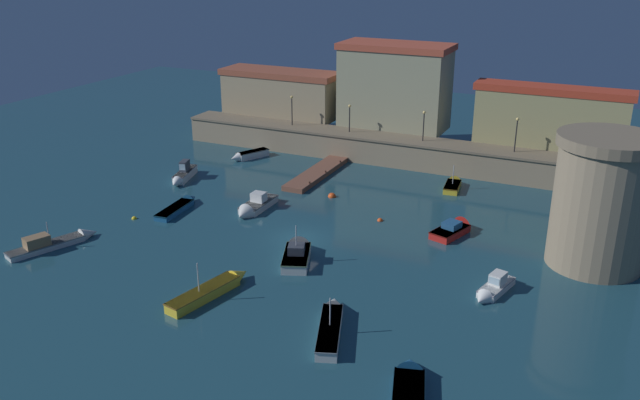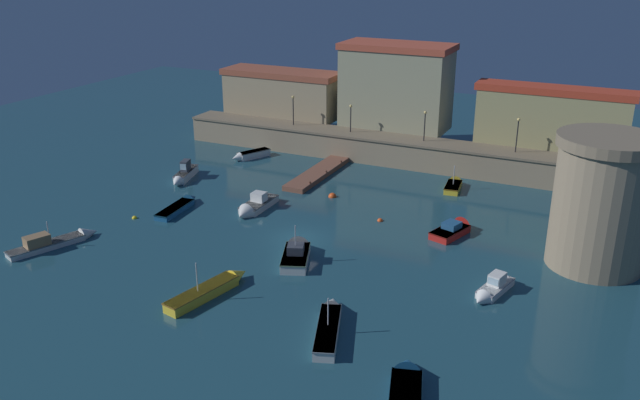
{
  "view_description": "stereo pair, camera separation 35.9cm",
  "coord_description": "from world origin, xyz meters",
  "px_view_note": "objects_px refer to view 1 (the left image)",
  "views": [
    {
      "loc": [
        22.87,
        -44.7,
        22.63
      ],
      "look_at": [
        0.0,
        4.14,
        1.99
      ],
      "focal_mm": 37.53,
      "sensor_mm": 36.0,
      "label": 1
    },
    {
      "loc": [
        23.19,
        -44.55,
        22.63
      ],
      "look_at": [
        0.0,
        4.14,
        1.99
      ],
      "focal_mm": 37.53,
      "sensor_mm": 36.0,
      "label": 2
    }
  ],
  "objects_px": {
    "mooring_buoy_1": "(380,221)",
    "moored_boat_7": "(56,242)",
    "quay_lamp_1": "(350,114)",
    "quay_lamp_3": "(517,129)",
    "moored_boat_0": "(297,252)",
    "moored_boat_5": "(493,289)",
    "moored_boat_4": "(181,206)",
    "moored_boat_2": "(248,155)",
    "fortress_tower": "(602,201)",
    "moored_boat_6": "(455,228)",
    "moored_boat_9": "(213,289)",
    "moored_boat_11": "(331,323)",
    "mooring_buoy_0": "(134,219)",
    "moored_boat_1": "(409,387)",
    "mooring_buoy_2": "(332,197)",
    "moored_boat_3": "(253,207)",
    "moored_boat_10": "(453,185)",
    "moored_boat_8": "(183,175)",
    "quay_lamp_0": "(292,106)",
    "quay_lamp_2": "(424,121)"
  },
  "relations": [
    {
      "from": "moored_boat_0",
      "to": "moored_boat_7",
      "type": "height_order",
      "value": "moored_boat_0"
    },
    {
      "from": "quay_lamp_2",
      "to": "moored_boat_9",
      "type": "distance_m",
      "value": 34.21
    },
    {
      "from": "quay_lamp_2",
      "to": "moored_boat_11",
      "type": "relative_size",
      "value": 0.46
    },
    {
      "from": "quay_lamp_1",
      "to": "moored_boat_5",
      "type": "relative_size",
      "value": 0.66
    },
    {
      "from": "moored_boat_8",
      "to": "moored_boat_3",
      "type": "bearing_deg",
      "value": 52.21
    },
    {
      "from": "moored_boat_0",
      "to": "moored_boat_3",
      "type": "relative_size",
      "value": 1.01
    },
    {
      "from": "quay_lamp_3",
      "to": "moored_boat_5",
      "type": "distance_m",
      "value": 26.05
    },
    {
      "from": "moored_boat_5",
      "to": "mooring_buoy_0",
      "type": "bearing_deg",
      "value": -76.37
    },
    {
      "from": "quay_lamp_3",
      "to": "moored_boat_11",
      "type": "xyz_separation_m",
      "value": [
        -5.09,
        -34.17,
        -4.91
      ]
    },
    {
      "from": "moored_boat_1",
      "to": "moored_boat_5",
      "type": "relative_size",
      "value": 1.4
    },
    {
      "from": "fortress_tower",
      "to": "moored_boat_6",
      "type": "distance_m",
      "value": 11.94
    },
    {
      "from": "moored_boat_3",
      "to": "moored_boat_9",
      "type": "xyz_separation_m",
      "value": [
        5.27,
        -14.53,
        -0.02
      ]
    },
    {
      "from": "mooring_buoy_2",
      "to": "moored_boat_3",
      "type": "bearing_deg",
      "value": -127.66
    },
    {
      "from": "moored_boat_5",
      "to": "mooring_buoy_2",
      "type": "height_order",
      "value": "moored_boat_5"
    },
    {
      "from": "moored_boat_2",
      "to": "moored_boat_6",
      "type": "relative_size",
      "value": 0.97
    },
    {
      "from": "moored_boat_2",
      "to": "moored_boat_9",
      "type": "bearing_deg",
      "value": 51.9
    },
    {
      "from": "mooring_buoy_1",
      "to": "moored_boat_4",
      "type": "bearing_deg",
      "value": -163.98
    },
    {
      "from": "quay_lamp_0",
      "to": "moored_boat_11",
      "type": "distance_m",
      "value": 40.06
    },
    {
      "from": "mooring_buoy_2",
      "to": "moored_boat_2",
      "type": "bearing_deg",
      "value": 152.11
    },
    {
      "from": "quay_lamp_1",
      "to": "moored_boat_4",
      "type": "distance_m",
      "value": 23.19
    },
    {
      "from": "moored_boat_1",
      "to": "moored_boat_5",
      "type": "height_order",
      "value": "moored_boat_5"
    },
    {
      "from": "quay_lamp_0",
      "to": "moored_boat_5",
      "type": "xyz_separation_m",
      "value": [
        28.65,
        -25.39,
        -4.84
      ]
    },
    {
      "from": "moored_boat_0",
      "to": "moored_boat_10",
      "type": "xyz_separation_m",
      "value": [
        6.84,
        20.78,
        -0.14
      ]
    },
    {
      "from": "moored_boat_7",
      "to": "moored_boat_0",
      "type": "bearing_deg",
      "value": -50.0
    },
    {
      "from": "fortress_tower",
      "to": "quay_lamp_0",
      "type": "xyz_separation_m",
      "value": [
        -34.53,
        17.41,
        0.15
      ]
    },
    {
      "from": "mooring_buoy_1",
      "to": "mooring_buoy_2",
      "type": "xyz_separation_m",
      "value": [
        -6.26,
        3.65,
        0.0
      ]
    },
    {
      "from": "quay_lamp_2",
      "to": "moored_boat_2",
      "type": "height_order",
      "value": "quay_lamp_2"
    },
    {
      "from": "fortress_tower",
      "to": "quay_lamp_3",
      "type": "height_order",
      "value": "fortress_tower"
    },
    {
      "from": "fortress_tower",
      "to": "moored_boat_8",
      "type": "height_order",
      "value": "fortress_tower"
    },
    {
      "from": "moored_boat_7",
      "to": "mooring_buoy_1",
      "type": "bearing_deg",
      "value": -32.57
    },
    {
      "from": "moored_boat_9",
      "to": "moored_boat_11",
      "type": "bearing_deg",
      "value": -81.69
    },
    {
      "from": "fortress_tower",
      "to": "moored_boat_10",
      "type": "distance_m",
      "value": 19.11
    },
    {
      "from": "moored_boat_0",
      "to": "moored_boat_8",
      "type": "relative_size",
      "value": 1.01
    },
    {
      "from": "moored_boat_10",
      "to": "moored_boat_11",
      "type": "bearing_deg",
      "value": 172.69
    },
    {
      "from": "moored_boat_2",
      "to": "moored_boat_7",
      "type": "height_order",
      "value": "moored_boat_7"
    },
    {
      "from": "quay_lamp_0",
      "to": "moored_boat_11",
      "type": "xyz_separation_m",
      "value": [
        20.34,
        -34.17,
        -4.87
      ]
    },
    {
      "from": "moored_boat_0",
      "to": "quay_lamp_1",
      "type": "bearing_deg",
      "value": -7.21
    },
    {
      "from": "mooring_buoy_1",
      "to": "moored_boat_7",
      "type": "bearing_deg",
      "value": -143.55
    },
    {
      "from": "quay_lamp_1",
      "to": "quay_lamp_3",
      "type": "relative_size",
      "value": 0.88
    },
    {
      "from": "moored_boat_2",
      "to": "mooring_buoy_0",
      "type": "relative_size",
      "value": 10.62
    },
    {
      "from": "quay_lamp_0",
      "to": "mooring_buoy_0",
      "type": "bearing_deg",
      "value": -96.37
    },
    {
      "from": "quay_lamp_1",
      "to": "moored_boat_6",
      "type": "bearing_deg",
      "value": -44.32
    },
    {
      "from": "moored_boat_4",
      "to": "moored_boat_6",
      "type": "height_order",
      "value": "moored_boat_6"
    },
    {
      "from": "quay_lamp_2",
      "to": "moored_boat_3",
      "type": "distance_m",
      "value": 21.99
    },
    {
      "from": "fortress_tower",
      "to": "moored_boat_8",
      "type": "relative_size",
      "value": 1.77
    },
    {
      "from": "moored_boat_6",
      "to": "moored_boat_9",
      "type": "distance_m",
      "value": 21.56
    },
    {
      "from": "moored_boat_0",
      "to": "mooring_buoy_0",
      "type": "relative_size",
      "value": 12.58
    },
    {
      "from": "moored_boat_4",
      "to": "mooring_buoy_1",
      "type": "xyz_separation_m",
      "value": [
        17.57,
        5.05,
        -0.28
      ]
    },
    {
      "from": "fortress_tower",
      "to": "moored_boat_1",
      "type": "height_order",
      "value": "fortress_tower"
    },
    {
      "from": "quay_lamp_1",
      "to": "moored_boat_5",
      "type": "height_order",
      "value": "quay_lamp_1"
    }
  ]
}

